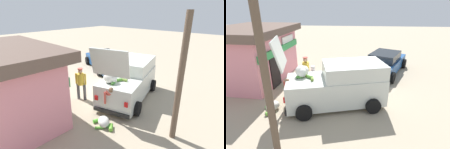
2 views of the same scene
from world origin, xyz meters
The scene contains 9 objects.
ground_plane centered at (0.00, 0.00, 0.00)m, with size 60.00×60.00×0.00m, color tan.
storefront_bar centered at (0.60, 5.41, 1.58)m, with size 5.59×4.00×3.03m.
delivery_van centered at (-1.87, 0.43, 0.95)m, with size 2.91×4.62×2.98m.
parked_sedan centered at (2.43, -2.19, 0.62)m, with size 4.73×3.49×1.31m.
vendor_standing centered at (-0.26, 2.27, 0.95)m, with size 0.51×0.46×1.65m.
customer_bending centered at (-2.15, 2.34, 0.82)m, with size 0.71×0.65×1.36m.
unloaded_banana_pile centered at (-2.64, 3.12, 0.16)m, with size 1.02×0.76×0.38m.
paint_bucket centered at (2.10, 2.49, 0.19)m, with size 0.26×0.26×0.37m, color silver.
utility_pole centered at (-4.89, 1.94, 2.15)m, with size 0.20×0.20×4.29m, color brown.
Camera 2 is at (-8.67, -0.18, 4.10)m, focal length 28.15 mm.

